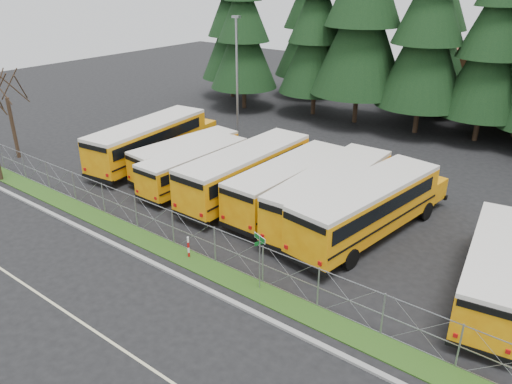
# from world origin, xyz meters

# --- Properties ---
(ground) EXTENTS (120.00, 120.00, 0.00)m
(ground) POSITION_xyz_m (0.00, 0.00, 0.00)
(ground) COLOR black
(ground) RESTS_ON ground
(curb) EXTENTS (50.00, 0.25, 0.12)m
(curb) POSITION_xyz_m (0.00, -3.10, 0.06)
(curb) COLOR gray
(curb) RESTS_ON ground
(grass_verge) EXTENTS (50.00, 1.40, 0.06)m
(grass_verge) POSITION_xyz_m (0.00, -1.70, 0.03)
(grass_verge) COLOR #1E3F12
(grass_verge) RESTS_ON ground
(road_lane_line) EXTENTS (50.00, 0.12, 0.01)m
(road_lane_line) POSITION_xyz_m (0.00, -8.00, 0.01)
(road_lane_line) COLOR beige
(road_lane_line) RESTS_ON ground
(chainlink_fence) EXTENTS (44.00, 0.10, 2.00)m
(chainlink_fence) POSITION_xyz_m (0.00, -1.00, 1.00)
(chainlink_fence) COLOR gray
(chainlink_fence) RESTS_ON ground
(bus_0) EXTENTS (4.36, 12.63, 3.24)m
(bus_0) POSITION_xyz_m (-14.32, 6.79, 1.62)
(bus_0) COLOR orange
(bus_0) RESTS_ON ground
(bus_1) EXTENTS (3.25, 10.05, 2.59)m
(bus_1) POSITION_xyz_m (-10.40, 6.76, 1.29)
(bus_1) COLOR orange
(bus_1) RESTS_ON ground
(bus_2) EXTENTS (2.49, 9.97, 2.60)m
(bus_2) POSITION_xyz_m (-8.48, 5.65, 1.30)
(bus_2) COLOR orange
(bus_2) RESTS_ON ground
(bus_3) EXTENTS (2.97, 12.26, 3.21)m
(bus_3) POSITION_xyz_m (-4.67, 6.48, 1.60)
(bus_3) COLOR orange
(bus_3) RESTS_ON ground
(bus_4) EXTENTS (2.88, 11.41, 2.98)m
(bus_4) POSITION_xyz_m (-1.58, 6.72, 1.49)
(bus_4) COLOR orange
(bus_4) RESTS_ON ground
(bus_5) EXTENTS (3.21, 12.34, 3.22)m
(bus_5) POSITION_xyz_m (1.36, 6.70, 1.61)
(bus_5) COLOR orange
(bus_5) RESTS_ON ground
(bus_6) EXTENTS (4.53, 12.59, 3.23)m
(bus_6) POSITION_xyz_m (3.86, 6.33, 1.61)
(bus_6) COLOR orange
(bus_6) RESTS_ON ground
(bus_east) EXTENTS (4.10, 10.83, 2.77)m
(bus_east) POSITION_xyz_m (10.83, 4.53, 1.39)
(bus_east) COLOR orange
(bus_east) RESTS_ON ground
(street_sign) EXTENTS (0.80, 0.53, 2.81)m
(street_sign) POSITION_xyz_m (2.17, -1.47, 2.03)
(street_sign) COLOR gray
(street_sign) RESTS_ON ground
(striped_bollard) EXTENTS (0.11, 0.11, 1.20)m
(striped_bollard) POSITION_xyz_m (-2.37, -1.52, 0.60)
(striped_bollard) COLOR #B20C0C
(striped_bollard) RESTS_ON ground
(light_standard) EXTENTS (0.70, 0.35, 10.14)m
(light_standard) POSITION_xyz_m (-13.35, 15.72, 5.50)
(light_standard) COLOR gray
(light_standard) RESTS_ON ground
(conifer_0) EXTENTS (6.80, 6.80, 15.03)m
(conifer_0) POSITION_xyz_m (-23.52, 27.06, 7.51)
(conifer_0) COLOR black
(conifer_0) RESTS_ON ground
(conifer_1) EXTENTS (6.89, 6.89, 15.25)m
(conifer_1) POSITION_xyz_m (-19.14, 23.78, 7.62)
(conifer_1) COLOR black
(conifer_1) RESTS_ON ground
(conifer_2) EXTENTS (7.12, 7.12, 15.75)m
(conifer_2) POSITION_xyz_m (-12.02, 26.16, 7.87)
(conifer_2) COLOR black
(conifer_2) RESTS_ON ground
(conifer_3) EXTENTS (8.91, 8.91, 19.71)m
(conifer_3) POSITION_xyz_m (-7.27, 26.08, 9.86)
(conifer_3) COLOR black
(conifer_3) RESTS_ON ground
(conifer_4) EXTENTS (7.81, 7.81, 17.27)m
(conifer_4) POSITION_xyz_m (-1.36, 26.43, 8.63)
(conifer_4) COLOR black
(conifer_4) RESTS_ON ground
(conifer_5) EXTENTS (7.02, 7.02, 15.53)m
(conifer_5) POSITION_xyz_m (3.62, 27.36, 7.76)
(conifer_5) COLOR black
(conifer_5) RESTS_ON ground
(conifer_10) EXTENTS (7.63, 7.63, 16.86)m
(conifer_10) POSITION_xyz_m (-16.84, 32.70, 8.43)
(conifer_10) COLOR black
(conifer_10) RESTS_ON ground
(conifer_11) EXTENTS (8.25, 8.25, 18.25)m
(conifer_11) POSITION_xyz_m (-3.45, 33.37, 9.13)
(conifer_11) COLOR black
(conifer_11) RESTS_ON ground
(bare_tree_1) EXTENTS (4.76, 4.76, 6.80)m
(bare_tree_1) POSITION_xyz_m (-23.57, 0.98, 3.40)
(bare_tree_1) COLOR black
(bare_tree_1) RESTS_ON ground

